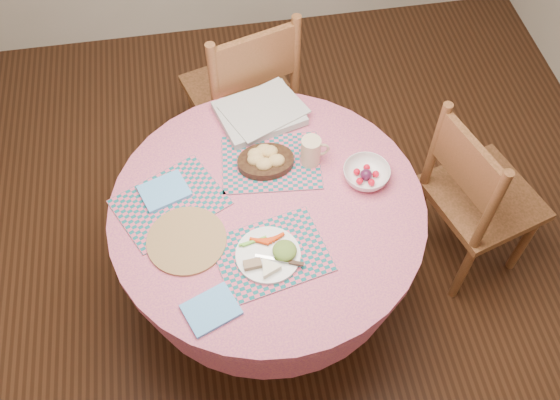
{
  "coord_description": "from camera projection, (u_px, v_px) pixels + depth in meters",
  "views": [
    {
      "loc": [
        -0.18,
        -1.36,
        2.75
      ],
      "look_at": [
        0.05,
        0.0,
        0.78
      ],
      "focal_mm": 40.0,
      "sensor_mm": 36.0,
      "label": 1
    }
  ],
  "objects": [
    {
      "name": "dining_table",
      "position": [
        268.0,
        233.0,
        2.58
      ],
      "size": [
        1.24,
        1.24,
        0.75
      ],
      "color": "#DA6671",
      "rests_on": "ground"
    },
    {
      "name": "placemat_front",
      "position": [
        272.0,
        254.0,
        2.29
      ],
      "size": [
        0.45,
        0.38,
        0.01
      ],
      "primitive_type": "cube",
      "rotation": [
        0.0,
        0.0,
        0.21
      ],
      "color": "#115D63",
      "rests_on": "dining_table"
    },
    {
      "name": "placemat_back",
      "position": [
        271.0,
        162.0,
        2.54
      ],
      "size": [
        0.43,
        0.34,
        0.01
      ],
      "primitive_type": "cube",
      "rotation": [
        0.0,
        0.0,
        -0.1
      ],
      "color": "#115D63",
      "rests_on": "dining_table"
    },
    {
      "name": "napkin_far",
      "position": [
        164.0,
        191.0,
        2.45
      ],
      "size": [
        0.22,
        0.19,
        0.01
      ],
      "primitive_type": "cube",
      "rotation": [
        0.0,
        0.0,
        0.34
      ],
      "color": "#5DA7EF",
      "rests_on": "placemat_left"
    },
    {
      "name": "fruit_bowl",
      "position": [
        366.0,
        174.0,
        2.47
      ],
      "size": [
        0.23,
        0.23,
        0.06
      ],
      "rotation": [
        0.0,
        0.0,
        0.24
      ],
      "color": "white",
      "rests_on": "dining_table"
    },
    {
      "name": "latte_mug",
      "position": [
        311.0,
        151.0,
        2.49
      ],
      "size": [
        0.12,
        0.08,
        0.13
      ],
      "color": "beige",
      "rests_on": "placemat_back"
    },
    {
      "name": "bread_bowl",
      "position": [
        265.0,
        159.0,
        2.51
      ],
      "size": [
        0.23,
        0.23,
        0.08
      ],
      "color": "black",
      "rests_on": "placemat_back"
    },
    {
      "name": "ground",
      "position": [
        270.0,
        293.0,
        3.04
      ],
      "size": [
        4.0,
        4.0,
        0.0
      ],
      "primitive_type": "plane",
      "color": "#331C0F",
      "rests_on": "ground"
    },
    {
      "name": "chair_right",
      "position": [
        476.0,
        196.0,
        2.74
      ],
      "size": [
        0.55,
        0.56,
        0.98
      ],
      "rotation": [
        0.0,
        0.0,
        1.87
      ],
      "color": "brown",
      "rests_on": "ground"
    },
    {
      "name": "chair_back",
      "position": [
        245.0,
        93.0,
        3.06
      ],
      "size": [
        0.6,
        0.58,
        1.04
      ],
      "rotation": [
        0.0,
        0.0,
        3.44
      ],
      "color": "brown",
      "rests_on": "ground"
    },
    {
      "name": "newspaper_stack",
      "position": [
        260.0,
        113.0,
        2.67
      ],
      "size": [
        0.42,
        0.36,
        0.04
      ],
      "rotation": [
        0.0,
        0.0,
        0.27
      ],
      "color": "silver",
      "rests_on": "dining_table"
    },
    {
      "name": "napkin_near",
      "position": [
        211.0,
        310.0,
        2.16
      ],
      "size": [
        0.22,
        0.2,
        0.01
      ],
      "primitive_type": "cube",
      "rotation": [
        0.0,
        0.0,
        0.38
      ],
      "color": "#5DA7EF",
      "rests_on": "dining_table"
    },
    {
      "name": "placemat_left",
      "position": [
        170.0,
        202.0,
        2.43
      ],
      "size": [
        0.49,
        0.45,
        0.01
      ],
      "primitive_type": "cube",
      "rotation": [
        0.0,
        0.0,
        0.46
      ],
      "color": "#115D63",
      "rests_on": "dining_table"
    },
    {
      "name": "dinner_plate",
      "position": [
        271.0,
        255.0,
        2.27
      ],
      "size": [
        0.24,
        0.24,
        0.05
      ],
      "rotation": [
        0.0,
        0.0,
        0.06
      ],
      "color": "white",
      "rests_on": "placemat_front"
    },
    {
      "name": "wicker_trivet",
      "position": [
        187.0,
        240.0,
        2.32
      ],
      "size": [
        0.3,
        0.3,
        0.01
      ],
      "primitive_type": "cylinder",
      "color": "olive",
      "rests_on": "dining_table"
    }
  ]
}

